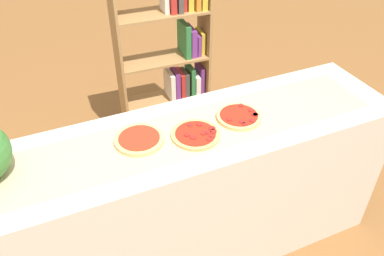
{
  "coord_description": "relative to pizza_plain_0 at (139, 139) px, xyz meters",
  "views": [
    {
      "loc": [
        -0.63,
        -1.44,
        2.17
      ],
      "look_at": [
        0.0,
        0.0,
        0.96
      ],
      "focal_mm": 37.2,
      "sensor_mm": 36.0,
      "label": 1
    }
  ],
  "objects": [
    {
      "name": "parchment_paper",
      "position": [
        0.27,
        -0.03,
        -0.01
      ],
      "size": [
        1.96,
        0.37,
        0.0
      ],
      "primitive_type": "cube",
      "color": "tan",
      "rests_on": "counter"
    },
    {
      "name": "pizza_plain_0",
      "position": [
        0.0,
        0.0,
        0.0
      ],
      "size": [
        0.24,
        0.24,
        0.02
      ],
      "color": "#DBB26B",
      "rests_on": "parchment_paper"
    },
    {
      "name": "ground_plane",
      "position": [
        0.27,
        -0.03,
        -0.96
      ],
      "size": [
        12.0,
        12.0,
        0.0
      ],
      "primitive_type": "plane",
      "color": "brown"
    },
    {
      "name": "counter",
      "position": [
        0.27,
        -0.03,
        -0.48
      ],
      "size": [
        2.25,
        0.59,
        0.94
      ],
      "primitive_type": "cube",
      "color": "beige",
      "rests_on": "ground_plane"
    },
    {
      "name": "pizza_pepperoni_2",
      "position": [
        0.53,
        -0.03,
        0.0
      ],
      "size": [
        0.23,
        0.23,
        0.03
      ],
      "color": "#DBB26B",
      "rests_on": "parchment_paper"
    },
    {
      "name": "pizza_pepperoni_1",
      "position": [
        0.27,
        -0.07,
        -0.0
      ],
      "size": [
        0.24,
        0.24,
        0.02
      ],
      "color": "tan",
      "rests_on": "parchment_paper"
    },
    {
      "name": "bookshelf",
      "position": [
        0.63,
        1.13,
        -0.23
      ],
      "size": [
        0.71,
        0.29,
        1.47
      ],
      "color": "#A87A47",
      "rests_on": "ground_plane"
    }
  ]
}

